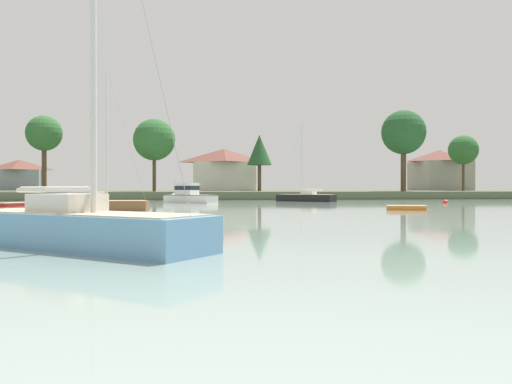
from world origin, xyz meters
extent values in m
cube|color=#4C563D|center=(0.00, 94.81, 0.57)|extent=(165.77, 57.27, 1.13)
cube|color=orange|center=(6.16, 33.13, 0.10)|extent=(3.05, 1.93, 0.48)
cube|color=#C6B289|center=(6.16, 33.13, 0.34)|extent=(3.18, 2.05, 0.05)
cube|color=tan|center=(6.16, 33.13, 0.30)|extent=(0.36, 1.09, 0.03)
cube|color=black|center=(4.23, 58.11, 0.13)|extent=(7.05, 6.39, 1.42)
cube|color=#CCB78E|center=(4.23, 58.11, 0.86)|extent=(6.55, 5.90, 0.04)
cube|color=silver|center=(4.52, 57.87, 1.10)|extent=(2.14, 2.11, 0.44)
cylinder|color=silver|center=(3.78, 58.49, 5.25)|extent=(0.15, 0.15, 8.75)
cylinder|color=silver|center=(4.91, 57.54, 1.42)|extent=(2.34, 1.98, 0.12)
cylinder|color=silver|center=(4.91, 57.54, 1.47)|extent=(2.13, 1.81, 0.14)
cylinder|color=#999999|center=(2.65, 59.43, 5.23)|extent=(2.29, 1.91, 8.71)
cube|color=brown|center=(-17.37, 35.60, 0.11)|extent=(7.44, 2.62, 1.25)
cube|color=#CCB78E|center=(-17.37, 35.60, 0.75)|extent=(6.99, 2.34, 0.04)
cube|color=silver|center=(-17.74, 35.63, 0.99)|extent=(1.70, 1.45, 0.44)
cylinder|color=silver|center=(-16.79, 35.56, 5.77)|extent=(0.15, 0.15, 9.99)
cylinder|color=silver|center=(-18.25, 35.67, 1.31)|extent=(2.92, 0.33, 0.12)
cylinder|color=silver|center=(-18.25, 35.67, 1.36)|extent=(2.63, 0.34, 0.14)
cylinder|color=#999999|center=(-15.33, 35.45, 5.74)|extent=(2.93, 0.24, 9.94)
cube|color=white|center=(-10.18, 53.95, 0.21)|extent=(6.14, 5.56, 1.42)
cone|color=white|center=(-12.56, 55.89, 0.21)|extent=(2.57, 2.60, 1.96)
cube|color=black|center=(-10.18, 53.95, 0.88)|extent=(6.29, 5.71, 0.05)
cube|color=silver|center=(-10.56, 54.27, 1.57)|extent=(2.79, 2.73, 1.31)
cube|color=#19232D|center=(-10.56, 54.27, 1.70)|extent=(2.85, 2.78, 0.47)
cube|color=beige|center=(-10.56, 54.27, 2.25)|extent=(3.17, 3.11, 0.06)
cylinder|color=silver|center=(-10.56, 54.27, 2.94)|extent=(0.03, 0.03, 1.32)
cube|color=#B2231E|center=(-26.47, 45.52, 0.10)|extent=(2.82, 3.52, 0.47)
cube|color=#C6B289|center=(-26.47, 45.52, 0.34)|extent=(2.98, 3.68, 0.05)
cube|color=tan|center=(-26.47, 45.52, 0.30)|extent=(1.06, 0.67, 0.03)
cube|color=#669ECC|center=(-14.14, 10.70, 0.15)|extent=(8.24, 7.33, 1.72)
cube|color=#CCB78E|center=(-14.14, 10.70, 1.03)|extent=(7.66, 6.79, 0.04)
cube|color=silver|center=(-14.48, 10.98, 1.31)|extent=(2.43, 2.36, 0.53)
cylinder|color=silver|center=(-14.96, 11.37, 1.68)|extent=(2.80, 2.33, 0.14)
cylinder|color=silver|center=(-14.96, 11.37, 1.73)|extent=(2.53, 2.11, 0.14)
sphere|color=yellow|center=(19.33, 51.44, 0.08)|extent=(0.47, 0.47, 0.47)
torus|color=#333338|center=(19.33, 51.44, 0.36)|extent=(0.12, 0.12, 0.02)
sphere|color=red|center=(18.19, 49.45, 0.09)|extent=(0.51, 0.51, 0.51)
torus|color=#333338|center=(18.19, 49.45, 0.39)|extent=(0.12, 0.12, 0.02)
cylinder|color=brown|center=(1.70, 80.49, 4.68)|extent=(0.59, 0.59, 7.09)
cone|color=#235128|center=(1.70, 80.49, 8.04)|extent=(4.13, 4.13, 5.05)
cylinder|color=brown|center=(-15.30, 74.68, 4.35)|extent=(0.53, 0.53, 6.43)
sphere|color=#2D602D|center=(-15.30, 74.68, 8.98)|extent=(6.32, 6.32, 6.32)
cylinder|color=brown|center=(-32.46, 79.57, 5.05)|extent=(0.73, 0.73, 7.84)
sphere|color=#2D602D|center=(-32.46, 79.57, 10.21)|extent=(5.51, 5.51, 5.51)
cylinder|color=brown|center=(23.91, 73.39, 5.06)|extent=(0.85, 0.85, 7.85)
sphere|color=#235128|center=(23.91, 73.39, 10.56)|extent=(7.02, 7.02, 7.02)
cylinder|color=brown|center=(38.30, 80.56, 4.19)|extent=(0.46, 0.46, 6.10)
sphere|color=#2D602D|center=(38.30, 80.56, 8.41)|extent=(5.20, 5.20, 5.20)
cube|color=silver|center=(-3.73, 87.69, 3.68)|extent=(10.78, 7.28, 5.09)
pyramid|color=brown|center=(-3.73, 87.69, 7.46)|extent=(11.64, 7.87, 2.46)
cube|color=gray|center=(-44.40, 107.39, 3.24)|extent=(9.35, 6.38, 4.21)
pyramid|color=brown|center=(-44.40, 107.39, 6.39)|extent=(10.10, 6.89, 2.09)
cube|color=#9E998E|center=(41.08, 94.23, 4.08)|extent=(9.61, 9.92, 5.90)
pyramid|color=brown|center=(41.08, 94.23, 8.21)|extent=(10.38, 10.71, 2.36)
camera|label=1|loc=(-11.10, -4.99, 1.77)|focal=36.28mm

